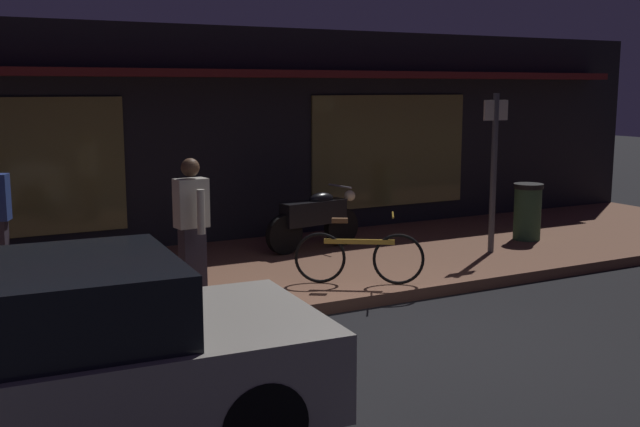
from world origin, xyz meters
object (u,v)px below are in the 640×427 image
at_px(bicycle_parked, 359,256).
at_px(parked_car_far, 37,364).
at_px(motorcycle, 315,218).
at_px(person_bystander, 192,225).
at_px(trash_bin, 527,211).
at_px(sign_post, 494,163).

relative_size(bicycle_parked, parked_car_far, 0.34).
xyz_separation_m(motorcycle, bicycle_parked, (-0.49, -2.13, -0.14)).
bearing_deg(parked_car_far, person_bystander, 54.45).
bearing_deg(trash_bin, person_bystander, -172.71).
bearing_deg(sign_post, trash_bin, 22.36).
xyz_separation_m(person_bystander, trash_bin, (6.00, 0.77, -0.41)).
bearing_deg(trash_bin, parked_car_far, -154.97).
xyz_separation_m(bicycle_parked, trash_bin, (3.93, 1.17, 0.11)).
relative_size(bicycle_parked, sign_post, 0.59).
distance_m(bicycle_parked, trash_bin, 4.10).
height_order(motorcycle, person_bystander, person_bystander).
bearing_deg(person_bystander, parked_car_far, -125.55).
bearing_deg(sign_post, bicycle_parked, -166.02).
bearing_deg(bicycle_parked, person_bystander, 169.02).
relative_size(motorcycle, bicycle_parked, 1.20).
bearing_deg(person_bystander, bicycle_parked, -10.98).
xyz_separation_m(sign_post, trash_bin, (1.17, 0.48, -0.89)).
height_order(sign_post, parked_car_far, sign_post).
bearing_deg(trash_bin, motorcycle, 164.40).
height_order(bicycle_parked, sign_post, sign_post).
distance_m(sign_post, trash_bin, 1.55).
xyz_separation_m(trash_bin, parked_car_far, (-8.18, -3.82, 0.08)).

